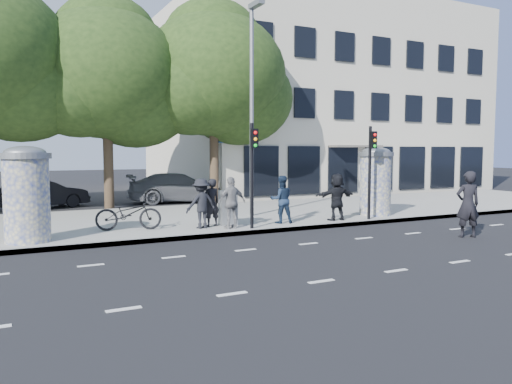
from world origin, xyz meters
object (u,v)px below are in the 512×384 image
traffic_pole_far (371,163)px  cabinet_right (370,199)px  cabinet_left (228,208)px  ped_e (232,203)px  man_road (468,204)px  car_right (179,188)px  ped_c (281,199)px  street_lamp (252,94)px  ad_column_left (26,192)px  bicycle (128,213)px  car_mid (42,194)px  ped_f (337,197)px  ad_column_right (375,180)px  ped_b (211,203)px  traffic_pole_near (253,164)px  ped_d (201,203)px

traffic_pole_far → cabinet_right: size_ratio=2.66×
cabinet_left → ped_e: bearing=-100.2°
man_road → traffic_pole_far: bearing=-56.4°
cabinet_left → car_right: 9.31m
ped_c → cabinet_right: bearing=-162.7°
street_lamp → ped_c: 4.41m
ad_column_left → man_road: ad_column_left is taller
ad_column_left → bicycle: size_ratio=1.30×
street_lamp → car_mid: size_ratio=1.99×
ped_c → ped_f: ped_f is taller
ad_column_right → car_right: size_ratio=0.51×
ped_b → car_mid: bearing=-72.6°
car_mid → bicycle: bearing=173.1°
traffic_pole_near → ped_d: 2.10m
bicycle → car_mid: car_mid is taller
ped_c → car_mid: size_ratio=0.41×
traffic_pole_far → ped_e: (-5.40, 0.32, -1.24)m
ped_c → car_right: bearing=-73.4°
ad_column_right → street_lamp: 5.81m
ped_f → car_mid: size_ratio=0.42×
cabinet_left → car_mid: bearing=122.5°
traffic_pole_far → cabinet_right: traffic_pole_far is taller
ad_column_left → ped_f: size_ratio=1.56×
ped_b → man_road: size_ratio=0.78×
ad_column_left → traffic_pole_near: 6.67m
ped_c → cabinet_right: ped_c is taller
traffic_pole_far → ped_b: 6.05m
ad_column_left → ped_e: 6.04m
car_mid → ped_f: bearing=-157.1°
ad_column_left → ped_e: bearing=-3.7°
ped_d → ped_f: bearing=167.7°
traffic_pole_near → bicycle: bearing=157.8°
ped_e → ped_f: (4.16, 0.03, 0.01)m
ped_c → man_road: size_ratio=0.81×
street_lamp → ped_d: street_lamp is taller
ped_e → man_road: size_ratio=0.82×
ad_column_left → ped_c: size_ratio=1.60×
cabinet_left → car_right: size_ratio=0.23×
ped_f → bicycle: (-7.22, 1.15, -0.31)m
ped_b → car_mid: ped_b is taller
ad_column_right → ped_b: ad_column_right is taller
ped_b → cabinet_right: (6.59, -0.10, -0.16)m
ped_c → man_road: man_road is taller
ad_column_right → ped_f: (-2.24, -0.56, -0.54)m
ped_c → ped_b: bearing=4.1°
cabinet_left → car_right: (1.28, 9.22, 0.01)m
ped_e → cabinet_left: 0.77m
ped_e → cabinet_right: 6.20m
ped_b → ped_d: bearing=16.7°
ped_f → bicycle: size_ratio=0.83×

